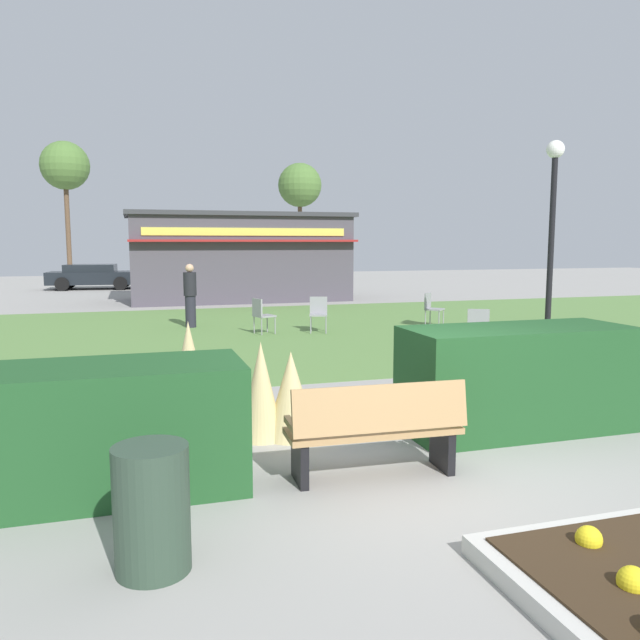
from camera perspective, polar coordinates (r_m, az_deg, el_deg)
The scene contains 21 objects.
ground_plane at distance 6.55m, azimuth 10.50°, elevation -13.13°, with size 80.00×80.00×0.00m, color #999691.
lawn_patch at distance 15.79m, azimuth -6.25°, elevation -1.10°, with size 36.00×12.00×0.01m, color #5B8442.
park_bench at distance 6.04m, azimuth 5.14°, elevation -9.98°, with size 1.72×0.60×0.95m.
hedge_left at distance 6.01m, azimuth -19.81°, elevation -9.45°, with size 2.62×1.10×1.17m, color #1E4C23.
hedge_right at distance 7.86m, azimuth 17.63°, elevation -5.16°, with size 2.75×1.10×1.26m, color #1E4C23.
ornamental_grass_behind_left at distance 7.23m, azimuth -2.68°, elevation -6.87°, with size 0.61×0.61×1.02m, color #D1BC7F.
ornamental_grass_behind_right at distance 7.19m, azimuth -5.43°, elevation -6.47°, with size 0.52×0.52×1.14m, color #D1BC7F.
ornamental_grass_behind_center at distance 7.52m, azimuth -11.91°, elevation -5.17°, with size 0.60×0.60×1.35m, color #D1BC7F.
lamppost_mid at distance 13.70m, azimuth 20.54°, elevation 8.56°, with size 0.36×0.36×4.30m.
trash_bin at distance 4.59m, azimuth -15.18°, elevation -16.39°, with size 0.52×0.52×0.89m, color #2D4233.
food_kiosk at distance 24.69m, azimuth -7.49°, elevation 5.79°, with size 8.49×4.40×3.37m.
cafe_chair_west at distance 15.63m, azimuth -0.14°, elevation 0.80°, with size 0.55×0.55×0.89m.
cafe_chair_east at distance 13.34m, azimuth 14.28°, elevation -0.52°, with size 0.59×0.59×0.89m.
cafe_chair_center at distance 17.15m, azimuth 10.20°, elevation 1.25°, with size 0.62×0.62×0.89m.
cafe_chair_north at distance 15.34m, azimuth -5.42°, elevation 0.65°, with size 0.56×0.56×0.89m.
person_strolling at distance 16.83m, azimuth -11.83°, elevation 2.24°, with size 0.34×0.34×1.69m.
parked_car_west_slot at distance 32.00m, azimuth -20.09°, elevation 3.83°, with size 4.35×2.34×1.20m.
parked_car_center_slot at distance 32.10m, azimuth -11.22°, elevation 4.14°, with size 4.26×2.17×1.20m.
parked_car_east_slot at distance 32.90m, azimuth -3.07°, elevation 4.33°, with size 4.26×2.18×1.20m.
tree_left_bg at distance 40.92m, azimuth -1.87°, elevation 12.20°, with size 2.80×2.80×7.31m.
tree_right_bg at distance 40.16m, azimuth -22.38°, elevation 12.88°, with size 2.80×2.80×8.10m.
Camera 1 is at (-2.87, -5.44, 2.26)m, focal length 34.85 mm.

